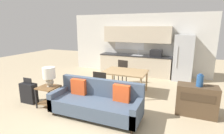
# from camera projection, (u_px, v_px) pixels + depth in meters

# --- Properties ---
(ground_plane) EXTENTS (20.00, 20.00, 0.00)m
(ground_plane) POSITION_uv_depth(u_px,v_px,m) (86.00, 119.00, 4.13)
(ground_plane) COLOR tan
(wall_back) EXTENTS (6.40, 0.07, 2.70)m
(wall_back) POSITION_uv_depth(u_px,v_px,m) (137.00, 44.00, 7.99)
(wall_back) COLOR silver
(wall_back) RESTS_ON ground_plane
(kitchen_counter) EXTENTS (3.18, 0.65, 2.15)m
(kitchen_counter) POSITION_uv_depth(u_px,v_px,m) (136.00, 56.00, 7.83)
(kitchen_counter) COLOR beige
(kitchen_counter) RESTS_ON ground_plane
(refrigerator) EXTENTS (0.73, 0.75, 1.83)m
(refrigerator) POSITION_uv_depth(u_px,v_px,m) (183.00, 58.00, 6.98)
(refrigerator) COLOR #B7BABC
(refrigerator) RESTS_ON ground_plane
(dining_table) EXTENTS (1.36, 0.98, 0.73)m
(dining_table) POSITION_uv_depth(u_px,v_px,m) (125.00, 73.00, 5.65)
(dining_table) COLOR tan
(dining_table) RESTS_ON ground_plane
(couch) EXTENTS (2.21, 0.80, 0.86)m
(couch) POSITION_uv_depth(u_px,v_px,m) (97.00, 102.00, 4.25)
(couch) COLOR #3D2D1E
(couch) RESTS_ON ground_plane
(side_table) EXTENTS (0.50, 0.50, 0.56)m
(side_table) POSITION_uv_depth(u_px,v_px,m) (49.00, 93.00, 4.73)
(side_table) COLOR brown
(side_table) RESTS_ON ground_plane
(table_lamp) EXTENTS (0.33, 0.33, 0.53)m
(table_lamp) POSITION_uv_depth(u_px,v_px,m) (49.00, 75.00, 4.63)
(table_lamp) COLOR #B2A893
(table_lamp) RESTS_ON side_table
(credenza) EXTENTS (0.93, 0.45, 0.76)m
(credenza) POSITION_uv_depth(u_px,v_px,m) (196.00, 100.00, 4.26)
(credenza) COLOR brown
(credenza) RESTS_ON ground_plane
(vase) EXTENTS (0.15, 0.15, 0.31)m
(vase) POSITION_uv_depth(u_px,v_px,m) (200.00, 81.00, 4.10)
(vase) COLOR #234C84
(vase) RESTS_ON credenza
(dining_chair_near_left) EXTENTS (0.42, 0.42, 0.89)m
(dining_chair_near_left) POSITION_uv_depth(u_px,v_px,m) (102.00, 85.00, 5.07)
(dining_chair_near_left) COLOR black
(dining_chair_near_left) RESTS_ON ground_plane
(dining_chair_far_left) EXTENTS (0.47, 0.47, 0.89)m
(dining_chair_far_left) POSITION_uv_depth(u_px,v_px,m) (121.00, 71.00, 6.59)
(dining_chair_far_left) COLOR black
(dining_chair_far_left) RESTS_ON ground_plane
(suitcase) EXTENTS (0.48, 0.22, 0.73)m
(suitcase) POSITION_uv_depth(u_px,v_px,m) (29.00, 93.00, 4.98)
(suitcase) COLOR black
(suitcase) RESTS_ON ground_plane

